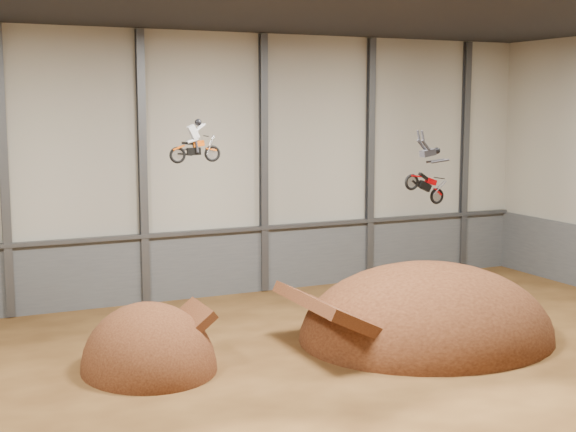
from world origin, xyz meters
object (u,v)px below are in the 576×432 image
object	(u,v)px
landing_ramp	(426,338)
fmx_rider_b	(422,168)
takeoff_ramp	(149,369)
fmx_rider_a	(195,139)

from	to	relation	value
landing_ramp	fmx_rider_b	world-z (taller)	fmx_rider_b
takeoff_ramp	landing_ramp	world-z (taller)	landing_ramp
takeoff_ramp	fmx_rider_b	world-z (taller)	fmx_rider_b
fmx_rider_b	landing_ramp	bearing A→B (deg)	34.14
fmx_rider_a	fmx_rider_b	world-z (taller)	fmx_rider_a
takeoff_ramp	landing_ramp	bearing A→B (deg)	-4.53
takeoff_ramp	landing_ramp	distance (m)	12.30
fmx_rider_a	fmx_rider_b	size ratio (longest dim) A/B	0.73
takeoff_ramp	landing_ramp	size ratio (longest dim) A/B	0.52
takeoff_ramp	fmx_rider_b	xyz separation A→B (m)	(11.39, -1.62, 7.62)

